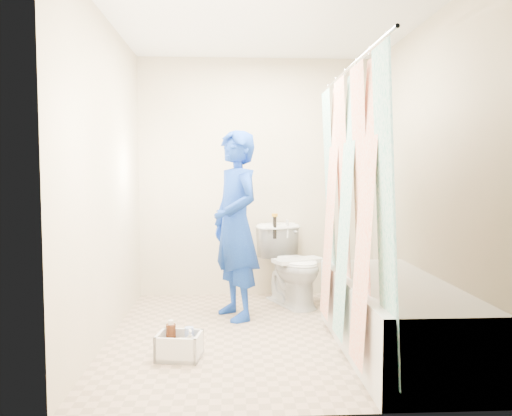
{
  "coord_description": "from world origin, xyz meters",
  "views": [
    {
      "loc": [
        -0.28,
        -3.77,
        1.25
      ],
      "look_at": [
        -0.07,
        0.31,
        0.96
      ],
      "focal_mm": 35.0,
      "sensor_mm": 36.0,
      "label": 1
    }
  ],
  "objects": [
    {
      "name": "floor",
      "position": [
        0.0,
        0.0,
        0.0
      ],
      "size": [
        2.6,
        2.6,
        0.0
      ],
      "primitive_type": "plane",
      "color": "tan",
      "rests_on": "ground"
    },
    {
      "name": "ceiling",
      "position": [
        0.0,
        0.0,
        2.4
      ],
      "size": [
        2.4,
        2.6,
        0.02
      ],
      "primitive_type": "cube",
      "color": "white",
      "rests_on": "wall_back"
    },
    {
      "name": "wall_back",
      "position": [
        0.0,
        1.3,
        1.2
      ],
      "size": [
        2.4,
        0.02,
        2.4
      ],
      "primitive_type": "cube",
      "color": "beige",
      "rests_on": "ground"
    },
    {
      "name": "wall_front",
      "position": [
        0.0,
        -1.3,
        1.2
      ],
      "size": [
        2.4,
        0.02,
        2.4
      ],
      "primitive_type": "cube",
      "color": "beige",
      "rests_on": "ground"
    },
    {
      "name": "wall_left",
      "position": [
        -1.2,
        0.0,
        1.2
      ],
      "size": [
        0.02,
        2.6,
        2.4
      ],
      "primitive_type": "cube",
      "color": "beige",
      "rests_on": "ground"
    },
    {
      "name": "wall_right",
      "position": [
        1.2,
        0.0,
        1.2
      ],
      "size": [
        0.02,
        2.6,
        2.4
      ],
      "primitive_type": "cube",
      "color": "beige",
      "rests_on": "ground"
    },
    {
      "name": "bathtub",
      "position": [
        0.85,
        -0.43,
        0.27
      ],
      "size": [
        0.7,
        1.75,
        0.5
      ],
      "color": "silver",
      "rests_on": "ground"
    },
    {
      "name": "curtain_rod",
      "position": [
        0.52,
        -0.43,
        1.95
      ],
      "size": [
        0.02,
        1.9,
        0.02
      ],
      "primitive_type": "cylinder",
      "rotation": [
        1.57,
        0.0,
        0.0
      ],
      "color": "silver",
      "rests_on": "wall_back"
    },
    {
      "name": "shower_curtain",
      "position": [
        0.52,
        -0.43,
        1.02
      ],
      "size": [
        0.06,
        1.75,
        1.8
      ],
      "primitive_type": "cube",
      "color": "white",
      "rests_on": "curtain_rod"
    },
    {
      "name": "toilet",
      "position": [
        0.3,
        0.89,
        0.38
      ],
      "size": [
        0.67,
        0.84,
        0.75
      ],
      "primitive_type": "imported",
      "rotation": [
        0.0,
        0.0,
        0.4
      ],
      "color": "silver",
      "rests_on": "ground"
    },
    {
      "name": "tank_lid",
      "position": [
        0.35,
        0.78,
        0.44
      ],
      "size": [
        0.5,
        0.36,
        0.04
      ],
      "primitive_type": "cube",
      "rotation": [
        0.0,
        0.0,
        0.4
      ],
      "color": "white",
      "rests_on": "toilet"
    },
    {
      "name": "tank_internals",
      "position": [
        0.18,
        1.06,
        0.74
      ],
      "size": [
        0.17,
        0.1,
        0.25
      ],
      "color": "black",
      "rests_on": "toilet"
    },
    {
      "name": "plumber",
      "position": [
        -0.24,
        0.48,
        0.8
      ],
      "size": [
        0.6,
        0.7,
        1.61
      ],
      "primitive_type": "imported",
      "rotation": [
        0.0,
        0.0,
        -1.12
      ],
      "color": "#1043A8",
      "rests_on": "ground"
    },
    {
      "name": "cleaning_caddy",
      "position": [
        -0.62,
        -0.47,
        0.08
      ],
      "size": [
        0.32,
        0.27,
        0.22
      ],
      "rotation": [
        0.0,
        0.0,
        -0.16
      ],
      "color": "silver",
      "rests_on": "ground"
    }
  ]
}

